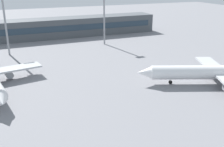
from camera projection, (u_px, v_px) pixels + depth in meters
ground_plane at (91, 87)px, 70.97m from camera, size 400.00×400.00×0.00m
terminal_building at (46, 28)px, 127.24m from camera, size 110.18×12.13×9.00m
airplane_near at (216, 72)px, 72.15m from camera, size 41.31×29.66×10.72m
floodlight_tower_west at (4, 14)px, 95.32m from camera, size 3.20×0.80×26.37m
floodlight_tower_east at (104, 12)px, 111.96m from camera, size 3.20×0.80×23.57m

